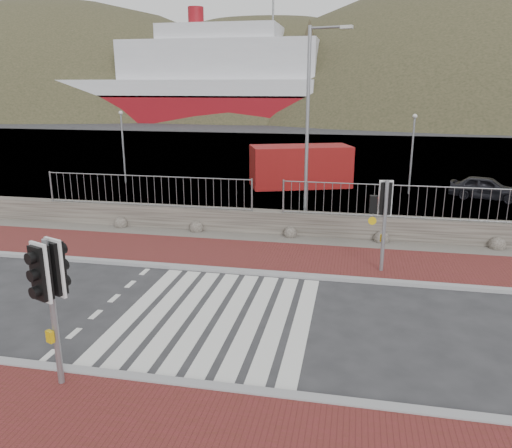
% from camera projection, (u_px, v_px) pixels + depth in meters
% --- Properties ---
extents(ground, '(220.00, 220.00, 0.00)m').
position_uv_depth(ground, '(217.00, 316.00, 12.35)').
color(ground, '#28282B').
rests_on(ground, ground).
extents(sidewalk_far, '(40.00, 3.00, 0.08)m').
position_uv_depth(sidewalk_far, '(253.00, 256.00, 16.59)').
color(sidewalk_far, maroon).
rests_on(sidewalk_far, ground).
extents(kerb_near, '(40.00, 0.25, 0.12)m').
position_uv_depth(kerb_near, '(174.00, 383.00, 9.51)').
color(kerb_near, gray).
rests_on(kerb_near, ground).
extents(kerb_far, '(40.00, 0.25, 0.12)m').
position_uv_depth(kerb_far, '(243.00, 272.00, 15.17)').
color(kerb_far, gray).
rests_on(kerb_far, ground).
extents(zebra_crossing, '(4.62, 5.60, 0.01)m').
position_uv_depth(zebra_crossing, '(217.00, 316.00, 12.35)').
color(zebra_crossing, silver).
rests_on(zebra_crossing, ground).
extents(gravel_strip, '(40.00, 1.50, 0.06)m').
position_uv_depth(gravel_strip, '(264.00, 239.00, 18.48)').
color(gravel_strip, '#59544C').
rests_on(gravel_strip, ground).
extents(stone_wall, '(40.00, 0.60, 0.90)m').
position_uv_depth(stone_wall, '(268.00, 222.00, 19.12)').
color(stone_wall, '#443E38').
rests_on(stone_wall, ground).
extents(railing, '(18.07, 0.07, 1.22)m').
position_uv_depth(railing, '(268.00, 188.00, 18.61)').
color(railing, gray).
rests_on(railing, stone_wall).
extents(quay, '(120.00, 40.00, 0.50)m').
position_uv_depth(quay, '(314.00, 159.00, 38.70)').
color(quay, '#4C4C4F').
rests_on(quay, ground).
extents(water, '(220.00, 50.00, 0.05)m').
position_uv_depth(water, '(335.00, 125.00, 71.75)').
color(water, '#3F4C54').
rests_on(water, ground).
extents(ferry, '(50.00, 16.00, 20.00)m').
position_uv_depth(ferry, '(182.00, 86.00, 79.68)').
color(ferry, maroon).
rests_on(ferry, ground).
extents(hills_backdrop, '(254.00, 90.00, 100.00)m').
position_uv_depth(hills_backdrop, '(370.00, 232.00, 100.30)').
color(hills_backdrop, '#2C2D1B').
rests_on(hills_backdrop, ground).
extents(traffic_signal_near, '(0.48, 0.39, 2.93)m').
position_uv_depth(traffic_signal_near, '(50.00, 283.00, 8.93)').
color(traffic_signal_near, gray).
rests_on(traffic_signal_near, ground).
extents(traffic_signal_far, '(0.69, 0.29, 2.86)m').
position_uv_depth(traffic_signal_far, '(384.00, 207.00, 14.67)').
color(traffic_signal_far, gray).
rests_on(traffic_signal_far, ground).
extents(streetlight, '(1.59, 0.51, 7.57)m').
position_uv_depth(streetlight, '(311.00, 120.00, 18.55)').
color(streetlight, gray).
rests_on(streetlight, ground).
extents(shipping_container, '(5.91, 4.02, 2.28)m').
position_uv_depth(shipping_container, '(300.00, 166.00, 27.90)').
color(shipping_container, maroon).
rests_on(shipping_container, ground).
extents(car_a, '(3.66, 2.33, 1.16)m').
position_uv_depth(car_a, '(486.00, 188.00, 24.83)').
color(car_a, black).
rests_on(car_a, ground).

